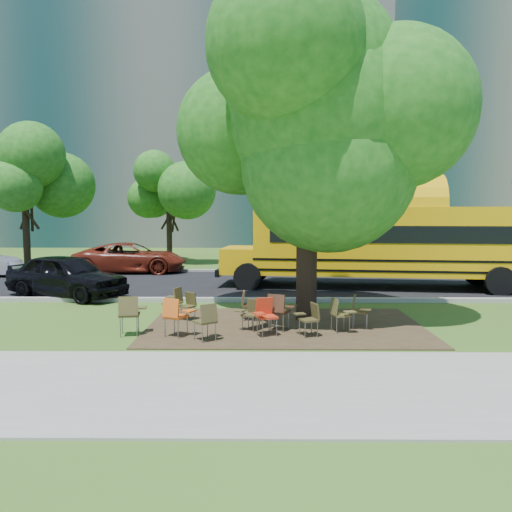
{
  "coord_description": "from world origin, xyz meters",
  "views": [
    {
      "loc": [
        0.37,
        -13.14,
        2.93
      ],
      "look_at": [
        0.21,
        3.04,
        1.51
      ],
      "focal_mm": 35.0,
      "sensor_mm": 36.0,
      "label": 1
    }
  ],
  "objects_px": {
    "chair_1": "(176,313)",
    "black_car": "(67,276)",
    "main_tree": "(308,130)",
    "chair_0": "(130,311)",
    "chair_7": "(339,312)",
    "chair_8": "(174,300)",
    "chair_10": "(248,302)",
    "chair_3": "(251,311)",
    "chair_9": "(187,303)",
    "chair_5": "(265,313)",
    "chair_11": "(263,309)",
    "chair_4": "(279,308)",
    "bg_car_red": "(131,258)",
    "chair_2": "(207,318)",
    "school_bus": "(403,242)",
    "chair_6": "(310,316)",
    "chair_12": "(358,308)"
  },
  "relations": [
    {
      "from": "chair_8",
      "to": "black_car",
      "type": "xyz_separation_m",
      "value": [
        -4.33,
        3.54,
        0.2
      ]
    },
    {
      "from": "main_tree",
      "to": "chair_8",
      "type": "xyz_separation_m",
      "value": [
        -3.59,
        0.04,
        -4.53
      ]
    },
    {
      "from": "chair_4",
      "to": "chair_10",
      "type": "relative_size",
      "value": 1.15
    },
    {
      "from": "chair_8",
      "to": "chair_10",
      "type": "relative_size",
      "value": 1.09
    },
    {
      "from": "chair_11",
      "to": "black_car",
      "type": "distance_m",
      "value": 8.14
    },
    {
      "from": "chair_0",
      "to": "chair_7",
      "type": "bearing_deg",
      "value": -4.81
    },
    {
      "from": "chair_1",
      "to": "black_car",
      "type": "distance_m",
      "value": 7.24
    },
    {
      "from": "chair_2",
      "to": "chair_6",
      "type": "distance_m",
      "value": 2.41
    },
    {
      "from": "school_bus",
      "to": "chair_9",
      "type": "distance_m",
      "value": 9.51
    },
    {
      "from": "chair_2",
      "to": "chair_9",
      "type": "relative_size",
      "value": 1.16
    },
    {
      "from": "chair_7",
      "to": "chair_9",
      "type": "relative_size",
      "value": 1.1
    },
    {
      "from": "main_tree",
      "to": "chair_2",
      "type": "relative_size",
      "value": 9.76
    },
    {
      "from": "chair_12",
      "to": "chair_0",
      "type": "bearing_deg",
      "value": -66.72
    },
    {
      "from": "chair_4",
      "to": "chair_5",
      "type": "xyz_separation_m",
      "value": [
        -0.35,
        -0.41,
        -0.03
      ]
    },
    {
      "from": "chair_1",
      "to": "chair_11",
      "type": "height_order",
      "value": "chair_1"
    },
    {
      "from": "chair_11",
      "to": "bg_car_red",
      "type": "relative_size",
      "value": 0.15
    },
    {
      "from": "school_bus",
      "to": "chair_7",
      "type": "relative_size",
      "value": 15.36
    },
    {
      "from": "chair_5",
      "to": "chair_9",
      "type": "bearing_deg",
      "value": -59.23
    },
    {
      "from": "main_tree",
      "to": "black_car",
      "type": "bearing_deg",
      "value": 155.71
    },
    {
      "from": "main_tree",
      "to": "chair_0",
      "type": "xyz_separation_m",
      "value": [
        -4.33,
        -1.77,
        -4.48
      ]
    },
    {
      "from": "main_tree",
      "to": "bg_car_red",
      "type": "relative_size",
      "value": 1.64
    },
    {
      "from": "school_bus",
      "to": "chair_0",
      "type": "bearing_deg",
      "value": -131.75
    },
    {
      "from": "chair_3",
      "to": "chair_7",
      "type": "distance_m",
      "value": 2.15
    },
    {
      "from": "chair_0",
      "to": "chair_4",
      "type": "bearing_deg",
      "value": -1.6
    },
    {
      "from": "chair_5",
      "to": "chair_6",
      "type": "bearing_deg",
      "value": 154.3
    },
    {
      "from": "chair_3",
      "to": "chair_9",
      "type": "height_order",
      "value": "chair_3"
    },
    {
      "from": "main_tree",
      "to": "chair_9",
      "type": "distance_m",
      "value": 5.62
    },
    {
      "from": "chair_6",
      "to": "main_tree",
      "type": "bearing_deg",
      "value": -22.37
    },
    {
      "from": "chair_0",
      "to": "chair_5",
      "type": "xyz_separation_m",
      "value": [
        3.19,
        0.03,
        -0.04
      ]
    },
    {
      "from": "chair_2",
      "to": "chair_5",
      "type": "height_order",
      "value": "chair_5"
    },
    {
      "from": "chair_3",
      "to": "chair_4",
      "type": "distance_m",
      "value": 0.71
    },
    {
      "from": "main_tree",
      "to": "chair_10",
      "type": "height_order",
      "value": "main_tree"
    },
    {
      "from": "main_tree",
      "to": "chair_0",
      "type": "distance_m",
      "value": 6.47
    },
    {
      "from": "chair_10",
      "to": "chair_11",
      "type": "bearing_deg",
      "value": 20.65
    },
    {
      "from": "chair_4",
      "to": "chair_7",
      "type": "relative_size",
      "value": 1.12
    },
    {
      "from": "chair_6",
      "to": "bg_car_red",
      "type": "bearing_deg",
      "value": 11.04
    },
    {
      "from": "chair_4",
      "to": "bg_car_red",
      "type": "xyz_separation_m",
      "value": [
        -6.73,
        11.9,
        0.15
      ]
    },
    {
      "from": "chair_1",
      "to": "chair_7",
      "type": "height_order",
      "value": "chair_1"
    },
    {
      "from": "chair_3",
      "to": "chair_10",
      "type": "xyz_separation_m",
      "value": [
        -0.11,
        1.1,
        0.02
      ]
    },
    {
      "from": "chair_8",
      "to": "black_car",
      "type": "distance_m",
      "value": 5.59
    },
    {
      "from": "chair_1",
      "to": "chair_12",
      "type": "distance_m",
      "value": 4.54
    },
    {
      "from": "chair_2",
      "to": "chair_11",
      "type": "height_order",
      "value": "chair_2"
    },
    {
      "from": "chair_1",
      "to": "chair_11",
      "type": "xyz_separation_m",
      "value": [
        2.04,
        0.94,
        -0.09
      ]
    },
    {
      "from": "chair_8",
      "to": "chair_11",
      "type": "relative_size",
      "value": 1.12
    },
    {
      "from": "chair_5",
      "to": "chair_10",
      "type": "bearing_deg",
      "value": -94.88
    },
    {
      "from": "chair_5",
      "to": "chair_12",
      "type": "relative_size",
      "value": 1.07
    },
    {
      "from": "chair_7",
      "to": "chair_12",
      "type": "bearing_deg",
      "value": 114.52
    },
    {
      "from": "school_bus",
      "to": "chair_3",
      "type": "bearing_deg",
      "value": -122.33
    },
    {
      "from": "chair_7",
      "to": "chair_8",
      "type": "bearing_deg",
      "value": -123.45
    },
    {
      "from": "main_tree",
      "to": "chair_12",
      "type": "distance_m",
      "value": 4.82
    }
  ]
}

